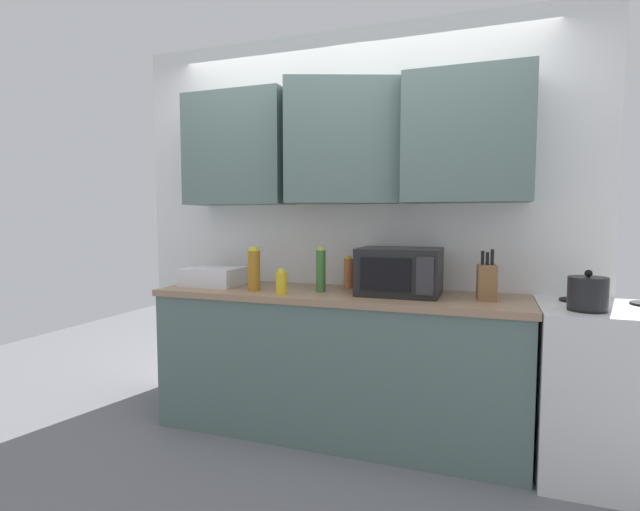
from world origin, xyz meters
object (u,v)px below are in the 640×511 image
object	(u,v)px
kettle	(588,293)
knife_block	(487,282)
stove_range	(615,393)
bottle_green_oil	(321,271)
bottle_yellow_mustard	(281,283)
microwave	(399,271)
dish_rack	(213,276)
bottle_spice_jar	(349,273)
bottle_amber_vinegar	(254,269)

from	to	relation	value
kettle	knife_block	xyz separation A→B (m)	(-0.47, 0.15, 0.01)
stove_range	bottle_green_oil	xyz separation A→B (m)	(-1.62, -0.01, 0.58)
bottle_green_oil	bottle_yellow_mustard	world-z (taller)	bottle_green_oil
microwave	dish_rack	world-z (taller)	microwave
stove_range	dish_rack	distance (m)	2.46
stove_range	knife_block	size ratio (longest dim) A/B	3.18
knife_block	bottle_spice_jar	distance (m)	0.88
bottle_spice_jar	bottle_green_oil	size ratio (longest dim) A/B	0.75
stove_range	kettle	size ratio (longest dim) A/B	4.73
bottle_yellow_mustard	microwave	bearing A→B (deg)	19.15
microwave	bottle_amber_vinegar	world-z (taller)	same
microwave	bottle_green_oil	distance (m)	0.48
knife_block	bottle_yellow_mustard	world-z (taller)	knife_block
kettle	microwave	distance (m)	0.99
bottle_green_oil	bottle_yellow_mustard	xyz separation A→B (m)	(-0.19, -0.17, -0.06)
knife_block	bottle_amber_vinegar	world-z (taller)	knife_block
stove_range	microwave	world-z (taller)	microwave
microwave	bottle_yellow_mustard	bearing A→B (deg)	-160.85
microwave	knife_block	xyz separation A→B (m)	(0.49, -0.04, -0.04)
stove_range	bottle_spice_jar	distance (m)	1.61
dish_rack	bottle_yellow_mustard	distance (m)	0.64
kettle	bottle_yellow_mustard	distance (m)	1.64
stove_range	bottle_yellow_mustard	world-z (taller)	bottle_yellow_mustard
kettle	bottle_yellow_mustard	bearing A→B (deg)	-178.41
dish_rack	bottle_spice_jar	xyz separation A→B (m)	(0.91, 0.18, 0.04)
kettle	microwave	size ratio (longest dim) A/B	0.40
kettle	bottle_spice_jar	bearing A→B (deg)	165.49
microwave	stove_range	bearing A→B (deg)	-2.36
bottle_spice_jar	bottle_green_oil	bearing A→B (deg)	-118.54
bottle_amber_vinegar	bottle_yellow_mustard	world-z (taller)	bottle_amber_vinegar
microwave	knife_block	world-z (taller)	knife_block
knife_block	stove_range	bearing A→B (deg)	-0.97
kettle	bottle_yellow_mustard	world-z (taller)	kettle
kettle	bottle_spice_jar	xyz separation A→B (m)	(-1.33, 0.34, 0.01)
knife_block	bottle_yellow_mustard	xyz separation A→B (m)	(-1.16, -0.20, -0.03)
dish_rack	bottle_amber_vinegar	bearing A→B (deg)	-18.99
microwave	bottle_green_oil	size ratio (longest dim) A/B	1.72
kettle	bottle_green_oil	distance (m)	1.45
knife_block	bottle_yellow_mustard	distance (m)	1.18
kettle	microwave	world-z (taller)	microwave
bottle_green_oil	stove_range	bearing A→B (deg)	0.41
microwave	bottle_amber_vinegar	bearing A→B (deg)	-169.99
microwave	bottle_green_oil	xyz separation A→B (m)	(-0.48, -0.06, -0.01)
bottle_amber_vinegar	bottle_yellow_mustard	distance (m)	0.24
knife_block	bottle_amber_vinegar	distance (m)	1.39
bottle_amber_vinegar	microwave	bearing A→B (deg)	10.01
knife_block	bottle_amber_vinegar	xyz separation A→B (m)	(-1.39, -0.12, 0.03)
stove_range	microwave	bearing A→B (deg)	177.64
stove_range	knife_block	xyz separation A→B (m)	(-0.64, 0.01, 0.55)
bottle_spice_jar	bottle_green_oil	distance (m)	0.25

